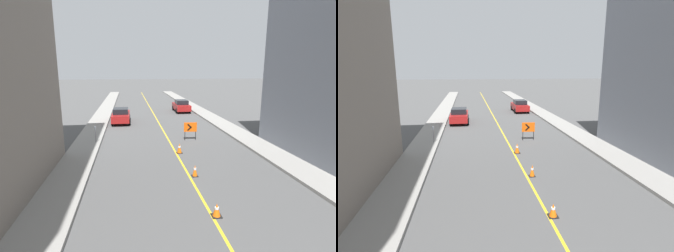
{
  "view_description": "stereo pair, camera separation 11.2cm",
  "coord_description": "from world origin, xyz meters",
  "views": [
    {
      "loc": [
        -3.09,
        3.4,
        5.64
      ],
      "look_at": [
        0.06,
        24.33,
        1.0
      ],
      "focal_mm": 28.0,
      "sensor_mm": 36.0,
      "label": 1
    },
    {
      "loc": [
        -2.97,
        3.38,
        5.64
      ],
      "look_at": [
        0.06,
        24.33,
        1.0
      ],
      "focal_mm": 28.0,
      "sensor_mm": 36.0,
      "label": 2
    }
  ],
  "objects": [
    {
      "name": "traffic_cone_fifth",
      "position": [
        0.22,
        20.17,
        0.34
      ],
      "size": [
        0.4,
        0.4,
        0.69
      ],
      "color": "black",
      "rests_on": "ground_plane"
    },
    {
      "name": "arrow_barricade_primary",
      "position": [
        1.73,
        23.36,
        1.01
      ],
      "size": [
        1.04,
        0.15,
        1.44
      ],
      "rotation": [
        0.0,
        0.0,
        -0.09
      ],
      "color": "#EF560C",
      "rests_on": "ground_plane"
    },
    {
      "name": "parked_car_curb_mid",
      "position": [
        3.83,
        37.49,
        0.8
      ],
      "size": [
        1.93,
        4.3,
        1.59
      ],
      "rotation": [
        0.0,
        0.0,
        -0.0
      ],
      "color": "maroon",
      "rests_on": "ground_plane"
    },
    {
      "name": "parked_car_curb_near",
      "position": [
        -3.96,
        31.16,
        0.8
      ],
      "size": [
        1.94,
        4.33,
        1.59
      ],
      "rotation": [
        0.0,
        0.0,
        -0.02
      ],
      "color": "maroon",
      "rests_on": "ground_plane"
    },
    {
      "name": "lane_stripe",
      "position": [
        0.0,
        33.86,
        0.0
      ],
      "size": [
        0.12,
        67.71,
        0.01
      ],
      "color": "gold",
      "rests_on": "ground_plane"
    },
    {
      "name": "sidewalk_right",
      "position": [
        6.33,
        33.86,
        0.09
      ],
      "size": [
        2.06,
        67.71,
        0.18
      ],
      "color": "gray",
      "rests_on": "ground_plane"
    },
    {
      "name": "traffic_cone_third",
      "position": [
        0.16,
        12.25,
        0.27
      ],
      "size": [
        0.39,
        0.39,
        0.54
      ],
      "color": "black",
      "rests_on": "ground_plane"
    },
    {
      "name": "sidewalk_left",
      "position": [
        -6.33,
        33.86,
        0.09
      ],
      "size": [
        2.06,
        67.71,
        0.18
      ],
      "color": "gray",
      "rests_on": "ground_plane"
    },
    {
      "name": "parking_meter_near_curb",
      "position": [
        -5.65,
        23.12,
        1.08
      ],
      "size": [
        0.12,
        0.11,
        1.28
      ],
      "color": "#4C4C51",
      "rests_on": "sidewalk_left"
    },
    {
      "name": "traffic_cone_fourth",
      "position": [
        0.29,
        16.18,
        0.32
      ],
      "size": [
        0.33,
        0.33,
        0.65
      ],
      "color": "black",
      "rests_on": "ground_plane"
    }
  ]
}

